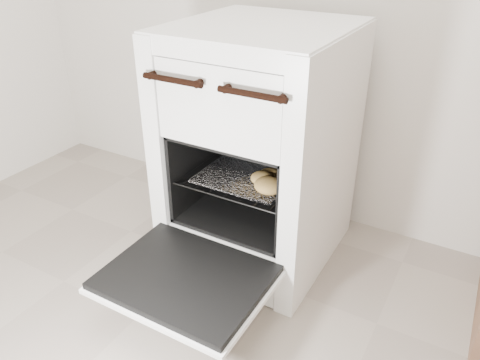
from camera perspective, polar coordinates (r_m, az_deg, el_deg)
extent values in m
cube|color=white|center=(1.62, 2.52, 3.78)|extent=(0.54, 0.57, 0.82)
cylinder|color=black|center=(1.33, -8.26, 11.96)|extent=(0.20, 0.02, 0.02)
cylinder|color=black|center=(1.20, 1.44, 10.38)|extent=(0.20, 0.02, 0.02)
cube|color=black|center=(1.41, -6.65, -11.69)|extent=(0.46, 0.36, 0.02)
cube|color=white|center=(1.42, -6.61, -12.18)|extent=(0.48, 0.37, 0.01)
cylinder|color=black|center=(1.68, -4.49, 2.22)|extent=(0.01, 0.37, 0.01)
cylinder|color=black|center=(1.52, 7.64, -1.01)|extent=(0.01, 0.37, 0.01)
cylinder|color=black|center=(1.46, -2.09, -2.19)|extent=(0.38, 0.01, 0.01)
cylinder|color=black|center=(1.73, 4.11, 3.11)|extent=(0.38, 0.01, 0.01)
cylinder|color=black|center=(1.66, -3.59, 1.98)|extent=(0.00, 0.36, 0.00)
cylinder|color=black|center=(1.64, -2.02, 1.56)|extent=(0.00, 0.36, 0.00)
cylinder|color=black|center=(1.61, -0.39, 1.13)|extent=(0.00, 0.36, 0.00)
cylinder|color=black|center=(1.59, 1.28, 0.69)|extent=(0.00, 0.36, 0.00)
cylinder|color=black|center=(1.57, 3.00, 0.23)|extent=(0.00, 0.36, 0.00)
cylinder|color=black|center=(1.55, 4.76, -0.24)|extent=(0.00, 0.36, 0.00)
cylinder|color=black|center=(1.53, 6.57, -0.72)|extent=(0.00, 0.36, 0.00)
cube|color=white|center=(1.57, 0.97, 0.59)|extent=(0.30, 0.27, 0.01)
ellipsoid|color=tan|center=(1.54, 3.75, 0.70)|extent=(0.11, 0.11, 0.03)
ellipsoid|color=tan|center=(1.49, 3.55, -0.25)|extent=(0.11, 0.11, 0.03)
ellipsoid|color=tan|center=(1.51, 2.78, 0.24)|extent=(0.09, 0.09, 0.04)
ellipsoid|color=tan|center=(1.46, 3.62, -0.64)|extent=(0.11, 0.11, 0.05)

